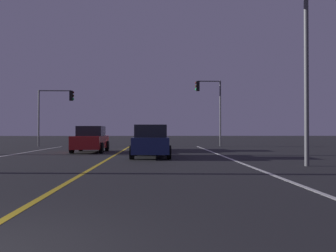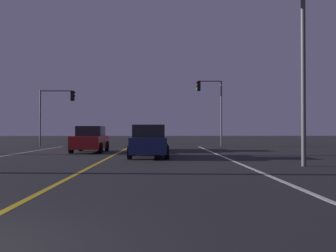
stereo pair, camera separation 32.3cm
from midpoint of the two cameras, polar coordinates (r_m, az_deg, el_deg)
lane_edge_right at (r=15.79m, az=11.77°, el=-5.77°), size 0.16×35.23×0.01m
lane_center_divider at (r=15.61m, az=-10.53°, el=-5.84°), size 0.16×35.23×0.01m
car_lead_same_lane at (r=19.28m, az=-2.45°, el=-2.44°), size 2.02×4.30×1.70m
car_ahead_far at (r=26.20m, az=-2.33°, el=-2.00°), size 2.02×4.30×1.70m
car_oncoming at (r=24.61m, az=-11.54°, el=-2.07°), size 2.02×4.30×1.70m
traffic_light_near_right at (r=33.90m, az=6.78°, el=4.27°), size 2.38×0.36×5.98m
traffic_light_near_left at (r=34.77m, az=-16.44°, el=3.22°), size 3.23×0.36×5.06m
street_lamp_right_near at (r=15.60m, az=18.62°, el=11.17°), size 2.43×0.44×7.10m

